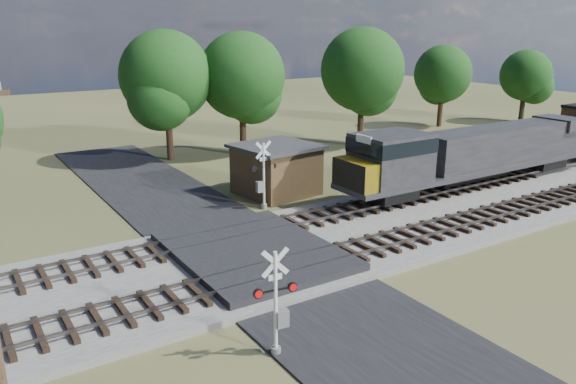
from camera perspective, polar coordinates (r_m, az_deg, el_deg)
ground at (r=26.92m, az=-3.04°, el=-7.21°), size 160.00×160.00×0.00m
ballast_bed at (r=32.92m, az=11.85°, el=-2.76°), size 140.00×10.00×0.30m
road at (r=26.90m, az=-3.04°, el=-7.13°), size 7.00×60.00×0.08m
crossing_panel at (r=27.20m, az=-3.57°, el=-6.24°), size 7.00×9.00×0.62m
track_near at (r=26.81m, az=4.94°, el=-6.40°), size 140.00×2.60×0.33m
track_far at (r=30.64m, az=-0.74°, el=-3.34°), size 140.00×2.60×0.33m
crossing_signal_near at (r=19.25m, az=-1.05°, el=-12.02°), size 1.58×0.38×3.92m
crossing_signal_far at (r=34.09m, az=-2.60°, el=1.10°), size 1.71×0.37×4.25m
equipment_shed at (r=37.32m, az=-1.20°, el=2.35°), size 5.52×5.52×3.34m
treeline at (r=46.42m, az=-8.39°, el=10.80°), size 85.56×11.60×10.82m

